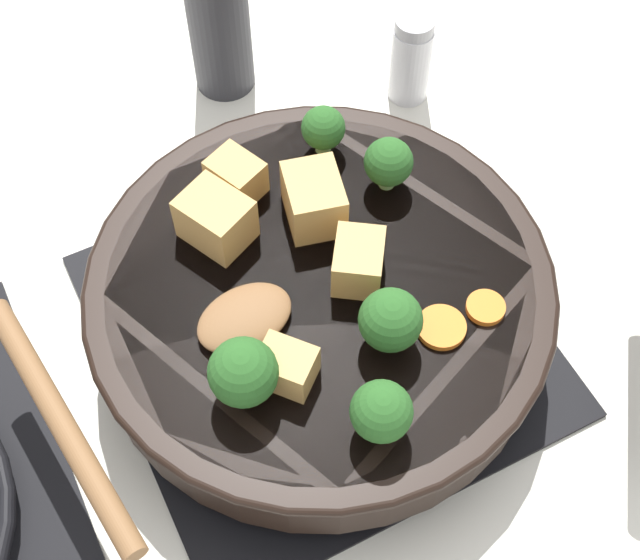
{
  "coord_description": "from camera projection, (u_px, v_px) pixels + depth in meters",
  "views": [
    {
      "loc": [
        -0.3,
        0.15,
        0.6
      ],
      "look_at": [
        0.0,
        0.0,
        0.08
      ],
      "focal_mm": 50.0,
      "sensor_mm": 36.0,
      "label": 1
    }
  ],
  "objects": [
    {
      "name": "front_burner_grate",
      "position": [
        320.0,
        327.0,
        0.67
      ],
      "size": [
        0.31,
        0.31,
        0.03
      ],
      "color": "black",
      "rests_on": "ground_plane"
    },
    {
      "name": "ground_plane",
      "position": [
        320.0,
        334.0,
        0.68
      ],
      "size": [
        2.4,
        2.4,
        0.0
      ],
      "primitive_type": "plane",
      "color": "silver"
    },
    {
      "name": "broccoli_floret_east_rim",
      "position": [
        388.0,
        163.0,
        0.64
      ],
      "size": [
        0.04,
        0.04,
        0.04
      ],
      "color": "#709956",
      "rests_on": "skillet_pan"
    },
    {
      "name": "tofu_cube_east_chunk",
      "position": [
        287.0,
        367.0,
        0.57
      ],
      "size": [
        0.05,
        0.04,
        0.03
      ],
      "primitive_type": "cube",
      "rotation": [
        0.0,
        0.0,
        0.71
      ],
      "color": "tan",
      "rests_on": "skillet_pan"
    },
    {
      "name": "tofu_cube_center_large",
      "position": [
        358.0,
        262.0,
        0.61
      ],
      "size": [
        0.05,
        0.05,
        0.03
      ],
      "primitive_type": "cube",
      "rotation": [
        0.0,
        0.0,
        5.69
      ],
      "color": "tan",
      "rests_on": "skillet_pan"
    },
    {
      "name": "tofu_cube_near_handle",
      "position": [
        216.0,
        219.0,
        0.62
      ],
      "size": [
        0.06,
        0.05,
        0.04
      ],
      "primitive_type": "cube",
      "rotation": [
        0.0,
        0.0,
        3.59
      ],
      "color": "tan",
      "rests_on": "skillet_pan"
    },
    {
      "name": "carrot_slice_orange_thin",
      "position": [
        441.0,
        327.0,
        0.6
      ],
      "size": [
        0.03,
        0.03,
        0.01
      ],
      "primitive_type": "cylinder",
      "color": "orange",
      "rests_on": "skillet_pan"
    },
    {
      "name": "broccoli_floret_center_top",
      "position": [
        381.0,
        412.0,
        0.54
      ],
      "size": [
        0.04,
        0.04,
        0.05
      ],
      "color": "#709956",
      "rests_on": "skillet_pan"
    },
    {
      "name": "broccoli_floret_near_spoon",
      "position": [
        243.0,
        373.0,
        0.55
      ],
      "size": [
        0.04,
        0.04,
        0.05
      ],
      "color": "#709956",
      "rests_on": "skillet_pan"
    },
    {
      "name": "tofu_cube_west_chunk",
      "position": [
        236.0,
        177.0,
        0.65
      ],
      "size": [
        0.05,
        0.04,
        0.03
      ],
      "primitive_type": "cube",
      "rotation": [
        0.0,
        0.0,
        0.4
      ],
      "color": "tan",
      "rests_on": "skillet_pan"
    },
    {
      "name": "wooden_spoon",
      "position": [
        151.0,
        371.0,
        0.57
      ],
      "size": [
        0.2,
        0.19,
        0.02
      ],
      "color": "brown",
      "rests_on": "skillet_pan"
    },
    {
      "name": "broccoli_floret_north_edge",
      "position": [
        323.0,
        129.0,
        0.66
      ],
      "size": [
        0.03,
        0.03,
        0.04
      ],
      "color": "#709956",
      "rests_on": "skillet_pan"
    },
    {
      "name": "carrot_slice_near_center",
      "position": [
        486.0,
        307.0,
        0.6
      ],
      "size": [
        0.03,
        0.03,
        0.01
      ],
      "primitive_type": "cylinder",
      "color": "orange",
      "rests_on": "skillet_pan"
    },
    {
      "name": "skillet_pan",
      "position": [
        323.0,
        297.0,
        0.64
      ],
      "size": [
        0.38,
        0.41,
        0.05
      ],
      "color": "black",
      "rests_on": "front_burner_grate"
    },
    {
      "name": "tofu_cube_back_piece",
      "position": [
        314.0,
        200.0,
        0.63
      ],
      "size": [
        0.06,
        0.05,
        0.04
      ],
      "primitive_type": "cube",
      "rotation": [
        0.0,
        0.0,
        2.91
      ],
      "color": "tan",
      "rests_on": "skillet_pan"
    },
    {
      "name": "pepper_mill",
      "position": [
        216.0,
        0.0,
        0.75
      ],
      "size": [
        0.05,
        0.05,
        0.2
      ],
      "color": "#333338",
      "rests_on": "ground_plane"
    },
    {
      "name": "salt_shaker",
      "position": [
        411.0,
        59.0,
        0.78
      ],
      "size": [
        0.04,
        0.04,
        0.09
      ],
      "color": "white",
      "rests_on": "ground_plane"
    },
    {
      "name": "broccoli_floret_west_rim",
      "position": [
        391.0,
        320.0,
        0.57
      ],
      "size": [
        0.04,
        0.04,
        0.05
      ],
      "color": "#709956",
      "rests_on": "skillet_pan"
    }
  ]
}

